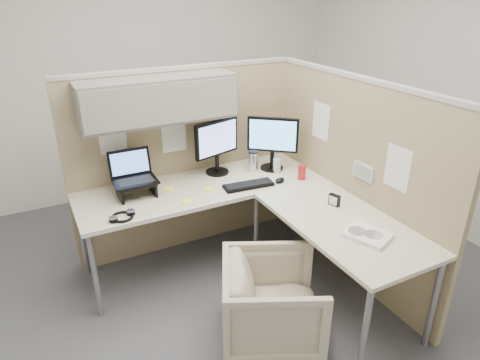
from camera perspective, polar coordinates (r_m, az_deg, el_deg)
name	(u,v)px	position (r m, az deg, el deg)	size (l,w,h in m)	color
ground	(243,291)	(3.50, 0.44, -14.63)	(4.50, 4.50, 0.00)	#44444A
partition_back	(174,134)	(3.58, -8.84, 6.06)	(2.00, 0.36, 1.63)	tan
partition_right	(348,179)	(3.48, 14.23, 0.11)	(0.07, 2.03, 1.63)	tan
desk	(250,205)	(3.27, 1.39, -3.32)	(2.00, 1.98, 0.73)	beige
office_chair	(273,299)	(2.93, 4.37, -15.51)	(0.64, 0.60, 0.66)	beige
monitor_left	(217,143)	(3.62, -3.12, 4.97)	(0.43, 0.20, 0.47)	black
monitor_right	(273,139)	(3.71, 4.38, 5.45)	(0.36, 0.31, 0.47)	black
laptop_station	(134,179)	(3.37, -13.91, 0.10)	(0.32, 0.28, 0.34)	black
keyboard	(248,185)	(3.45, 1.13, -0.70)	(0.41, 0.14, 0.02)	black
mouse	(280,180)	(3.54, 5.33, -0.03)	(0.10, 0.06, 0.04)	black
travel_mug	(253,161)	(3.73, 1.76, 2.58)	(0.08, 0.08, 0.18)	silver
soda_can_green	(302,172)	(3.61, 8.25, 1.02)	(0.07, 0.07, 0.12)	#B21E1E
soda_can_silver	(277,165)	(3.72, 4.93, 1.95)	(0.07, 0.07, 0.12)	silver
sticky_note_c	(168,189)	(3.45, -9.59, -1.21)	(0.08, 0.08, 0.01)	#F8FF43
sticky_note_d	(209,189)	(3.42, -4.13, -1.16)	(0.08, 0.08, 0.01)	#F8FF43
sticky_note_a	(186,201)	(3.24, -7.17, -2.80)	(0.08, 0.08, 0.01)	#F8FF43
headphones	(122,216)	(3.10, -15.42, -4.71)	(0.20, 0.20, 0.03)	black
paper_stack	(367,235)	(2.89, 16.59, -7.06)	(0.30, 0.34, 0.03)	white
desk_clock	(334,200)	(3.23, 12.46, -2.62)	(0.06, 0.09, 0.09)	black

